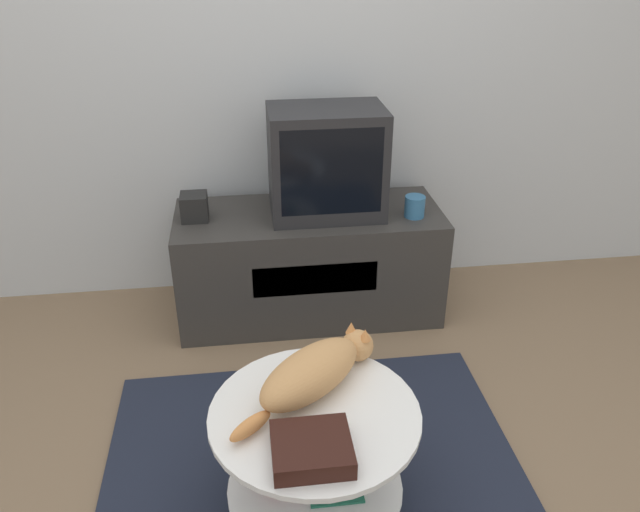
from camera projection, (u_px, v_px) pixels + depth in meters
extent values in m
plane|color=#7F664C|center=(320.00, 510.00, 2.02)|extent=(12.00, 12.00, 0.00)
cube|color=silver|center=(275.00, 21.00, 2.74)|extent=(8.00, 0.05, 2.60)
cube|color=#1E2333|center=(320.00, 508.00, 2.01)|extent=(1.43, 1.46, 0.02)
cube|color=#33302D|center=(309.00, 263.00, 2.95)|extent=(1.21, 0.50, 0.52)
cube|color=black|center=(315.00, 279.00, 2.71)|extent=(0.55, 0.01, 0.15)
cube|color=#232326|center=(326.00, 162.00, 2.72)|extent=(0.50, 0.33, 0.48)
cube|color=black|center=(332.00, 173.00, 2.57)|extent=(0.43, 0.01, 0.37)
cube|color=black|center=(194.00, 207.00, 2.74)|extent=(0.12, 0.12, 0.12)
cylinder|color=teal|center=(415.00, 206.00, 2.77)|extent=(0.09, 0.09, 0.10)
cylinder|color=#B2B2B7|center=(315.00, 508.00, 1.99)|extent=(0.26, 0.26, 0.01)
cylinder|color=#B7B7BC|center=(315.00, 465.00, 1.90)|extent=(0.04, 0.04, 0.39)
cylinder|color=white|center=(315.00, 486.00, 1.95)|extent=(0.55, 0.55, 0.01)
cylinder|color=white|center=(315.00, 414.00, 1.81)|extent=(0.62, 0.62, 0.02)
cube|color=maroon|center=(300.00, 470.00, 1.97)|extent=(0.23, 0.14, 0.04)
cube|color=#1E664C|center=(336.00, 491.00, 1.91)|extent=(0.17, 0.11, 0.01)
cube|color=black|center=(312.00, 449.00, 1.64)|extent=(0.21, 0.19, 0.06)
ellipsoid|color=tan|center=(311.00, 373.00, 1.85)|extent=(0.40, 0.37, 0.14)
sphere|color=tan|center=(358.00, 345.00, 2.00)|extent=(0.10, 0.10, 0.10)
cone|color=#D18447|center=(351.00, 328.00, 1.99)|extent=(0.04, 0.04, 0.04)
cone|color=#D18447|center=(365.00, 335.00, 1.96)|extent=(0.04, 0.04, 0.04)
ellipsoid|color=#D18447|center=(250.00, 426.00, 1.71)|extent=(0.14, 0.13, 0.05)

